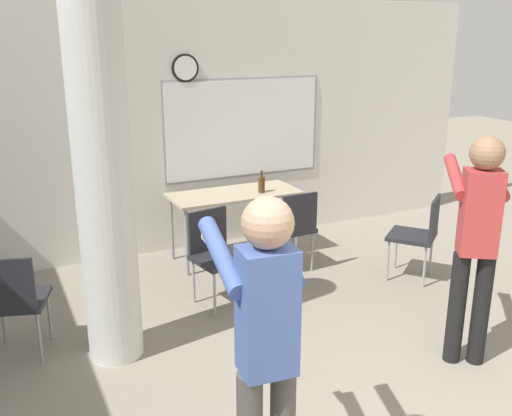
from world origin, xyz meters
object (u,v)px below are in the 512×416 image
chair_table_front (216,251)px  person_playing_front (265,341)px  chair_near_pillar (13,297)px  chair_mid_room (419,231)px  chair_table_right (293,225)px  folding_table (235,198)px  bottle_on_table (262,184)px  person_playing_side (477,234)px

chair_table_front → person_playing_front: person_playing_front is taller
chair_near_pillar → chair_mid_room: bearing=-2.3°
chair_table_right → chair_table_front: same height
chair_mid_room → person_playing_front: person_playing_front is taller
folding_table → chair_table_front: (-0.61, -0.95, -0.18)m
bottle_on_table → person_playing_front: 3.60m
chair_table_right → chair_mid_room: size_ratio=1.00×
bottle_on_table → chair_mid_room: 1.72m
chair_near_pillar → person_playing_side: person_playing_side is taller
chair_near_pillar → chair_mid_room: (3.76, -0.15, 0.00)m
chair_mid_room → chair_near_pillar: bearing=177.7°
chair_table_front → chair_mid_room: size_ratio=1.00×
bottle_on_table → chair_table_right: 0.60m
chair_near_pillar → bottle_on_table: bearing=22.4°
folding_table → person_playing_side: size_ratio=0.82×
folding_table → chair_table_right: size_ratio=1.63×
folding_table → chair_table_front: chair_table_front is taller
chair_near_pillar → person_playing_side: 3.44m
chair_table_right → chair_near_pillar: (-2.72, -0.59, 0.00)m
chair_near_pillar → person_playing_front: 2.44m
folding_table → bottle_on_table: (0.27, -0.12, 0.15)m
chair_table_front → person_playing_side: size_ratio=0.50×
chair_table_right → person_playing_front: bearing=-121.8°
folding_table → person_playing_side: (0.73, -2.68, 0.33)m
folding_table → bottle_on_table: bearing=-24.5°
chair_near_pillar → chair_mid_room: 3.76m
chair_table_right → chair_table_front: bearing=-161.0°
bottle_on_table → person_playing_side: size_ratio=0.14×
chair_near_pillar → chair_table_front: same height
folding_table → person_playing_front: person_playing_front is taller
chair_near_pillar → person_playing_front: bearing=-64.8°
person_playing_side → person_playing_front: (-2.04, -0.67, -0.01)m
chair_near_pillar → person_playing_side: size_ratio=0.50×
chair_table_front → person_playing_front: size_ratio=0.50×
folding_table → chair_table_right: bearing=-57.5°
chair_table_right → person_playing_front: (-1.70, -2.75, 0.50)m
chair_near_pillar → folding_table: bearing=27.1°
chair_near_pillar → chair_mid_room: size_ratio=1.00×
person_playing_front → person_playing_side: bearing=18.2°
bottle_on_table → chair_near_pillar: bearing=-157.6°
chair_table_front → person_playing_side: 2.25m
chair_mid_room → chair_table_right: bearing=144.7°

